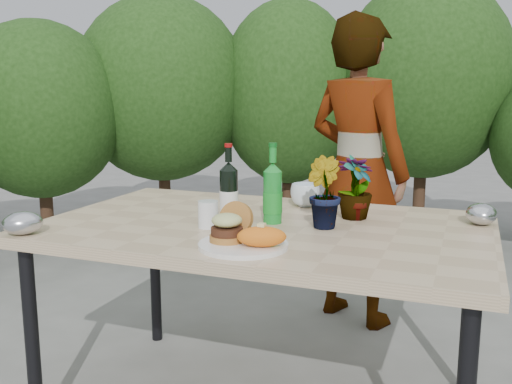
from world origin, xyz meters
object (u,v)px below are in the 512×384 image
(dinner_plate, at_px, (243,245))
(wine_bottle, at_px, (229,193))
(person, at_px, (357,172))
(patio_table, at_px, (264,239))

(dinner_plate, relative_size, wine_bottle, 0.97)
(person, bearing_deg, patio_table, 105.86)
(patio_table, xyz_separation_m, dinner_plate, (0.05, -0.32, 0.06))
(patio_table, xyz_separation_m, wine_bottle, (-0.14, -0.01, 0.16))
(dinner_plate, bearing_deg, wine_bottle, 120.40)
(dinner_plate, height_order, wine_bottle, wine_bottle)
(person, bearing_deg, wine_bottle, 98.77)
(patio_table, height_order, person, person)
(wine_bottle, relative_size, person, 0.18)
(dinner_plate, distance_m, wine_bottle, 0.38)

